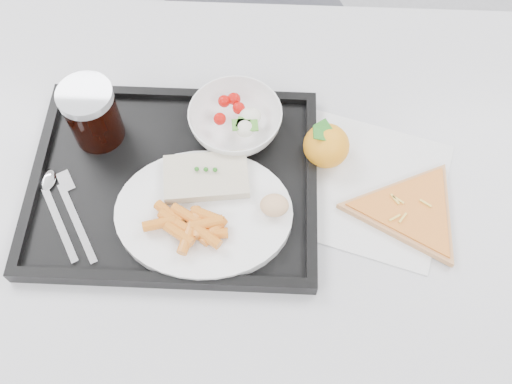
# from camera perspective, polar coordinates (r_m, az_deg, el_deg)

# --- Properties ---
(room) EXTENTS (6.04, 7.04, 2.84)m
(room) POSITION_cam_1_polar(r_m,az_deg,el_deg) (0.22, -13.01, 17.69)
(room) COLOR gray
(room) RESTS_ON ground
(table) EXTENTS (1.20, 0.80, 0.75)m
(table) POSITION_cam_1_polar(r_m,az_deg,el_deg) (0.98, -2.03, -0.82)
(table) COLOR #A9A9AB
(table) RESTS_ON ground
(tray) EXTENTS (0.45, 0.35, 0.03)m
(tray) POSITION_cam_1_polar(r_m,az_deg,el_deg) (0.92, -8.13, 1.01)
(tray) COLOR black
(tray) RESTS_ON table
(dinner_plate) EXTENTS (0.27, 0.27, 0.02)m
(dinner_plate) POSITION_cam_1_polar(r_m,az_deg,el_deg) (0.87, -5.23, -2.16)
(dinner_plate) COLOR white
(dinner_plate) RESTS_ON tray
(fish_fillet) EXTENTS (0.14, 0.09, 0.02)m
(fish_fillet) POSITION_cam_1_polar(r_m,az_deg,el_deg) (0.88, -5.00, 1.56)
(fish_fillet) COLOR beige
(fish_fillet) RESTS_ON dinner_plate
(bread_roll) EXTENTS (0.05, 0.04, 0.03)m
(bread_roll) POSITION_cam_1_polar(r_m,az_deg,el_deg) (0.84, 1.85, -1.33)
(bread_roll) COLOR #E8BA90
(bread_roll) RESTS_ON dinner_plate
(salad_bowl) EXTENTS (0.15, 0.15, 0.05)m
(salad_bowl) POSITION_cam_1_polar(r_m,az_deg,el_deg) (0.94, -2.07, 7.14)
(salad_bowl) COLOR white
(salad_bowl) RESTS_ON tray
(cola_glass) EXTENTS (0.09, 0.09, 0.11)m
(cola_glass) POSITION_cam_1_polar(r_m,az_deg,el_deg) (0.94, -16.07, 7.56)
(cola_glass) COLOR black
(cola_glass) RESTS_ON tray
(cutlery) EXTENTS (0.12, 0.16, 0.01)m
(cutlery) POSITION_cam_1_polar(r_m,az_deg,el_deg) (0.93, -18.92, -1.16)
(cutlery) COLOR silver
(cutlery) RESTS_ON tray
(napkin) EXTENTS (0.31, 0.30, 0.00)m
(napkin) POSITION_cam_1_polar(r_m,az_deg,el_deg) (0.93, 10.73, 0.64)
(napkin) COLOR silver
(napkin) RESTS_ON table
(tangerine) EXTENTS (0.09, 0.09, 0.07)m
(tangerine) POSITION_cam_1_polar(r_m,az_deg,el_deg) (0.92, 7.04, 4.62)
(tangerine) COLOR #E54B00
(tangerine) RESTS_ON napkin
(pizza_slice) EXTENTS (0.24, 0.24, 0.02)m
(pizza_slice) POSITION_cam_1_polar(r_m,az_deg,el_deg) (0.91, 15.25, -1.82)
(pizza_slice) COLOR #D6B35E
(pizza_slice) RESTS_ON napkin
(carrot_pile) EXTENTS (0.13, 0.09, 0.02)m
(carrot_pile) POSITION_cam_1_polar(r_m,az_deg,el_deg) (0.84, -6.49, -3.36)
(carrot_pile) COLOR orange
(carrot_pile) RESTS_ON dinner_plate
(salad_contents) EXTENTS (0.08, 0.08, 0.02)m
(salad_contents) POSITION_cam_1_polar(r_m,az_deg,el_deg) (0.93, -1.49, 7.75)
(salad_contents) COLOR #BC0D09
(salad_contents) RESTS_ON salad_bowl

